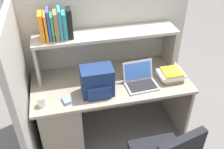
# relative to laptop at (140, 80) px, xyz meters

# --- Properties ---
(ground_plane) EXTENTS (8.00, 8.00, 0.00)m
(ground_plane) POSITION_rel_laptop_xyz_m (-0.27, 0.11, -0.78)
(ground_plane) COLOR slate
(desk) EXTENTS (1.60, 0.70, 0.73)m
(desk) POSITION_rel_laptop_xyz_m (-0.66, 0.11, -0.38)
(desk) COLOR gray
(desk) RESTS_ON ground_plane
(cubicle_partition_rear) EXTENTS (1.84, 0.05, 1.55)m
(cubicle_partition_rear) POSITION_rel_laptop_xyz_m (-0.27, 0.49, -0.01)
(cubicle_partition_rear) COLOR #B2ADA0
(cubicle_partition_rear) RESTS_ON ground_plane
(cubicle_partition_left) EXTENTS (0.05, 1.06, 1.55)m
(cubicle_partition_left) POSITION_rel_laptop_xyz_m (-1.12, 0.06, -0.01)
(cubicle_partition_left) COLOR #B2ADA0
(cubicle_partition_left) RESTS_ON ground_plane
(overhead_hutch) EXTENTS (1.44, 0.28, 0.45)m
(overhead_hutch) POSITION_rel_laptop_xyz_m (-0.27, 0.31, 0.30)
(overhead_hutch) COLOR gray
(overhead_hutch) RESTS_ON desk
(reference_books_on_shelf) EXTENTS (0.30, 0.18, 0.28)m
(reference_books_on_shelf) POSITION_rel_laptop_xyz_m (-0.74, 0.31, 0.53)
(reference_books_on_shelf) COLOR orange
(reference_books_on_shelf) RESTS_ON overhead_hutch
(laptop) EXTENTS (0.33, 0.28, 0.22)m
(laptop) POSITION_rel_laptop_xyz_m (0.00, 0.00, 0.00)
(laptop) COLOR #B7BABF
(laptop) RESTS_ON desk
(backpack) EXTENTS (0.30, 0.23, 0.28)m
(backpack) POSITION_rel_laptop_xyz_m (-0.44, -0.04, 0.09)
(backpack) COLOR navy
(backpack) RESTS_ON desk
(computer_mouse) EXTENTS (0.09, 0.12, 0.03)m
(computer_mouse) POSITION_rel_laptop_xyz_m (-0.74, -0.10, -0.03)
(computer_mouse) COLOR #7299C6
(computer_mouse) RESTS_ON desk
(paper_cup) EXTENTS (0.08, 0.08, 0.10)m
(paper_cup) POSITION_rel_laptop_xyz_m (-0.96, -0.10, -0.00)
(paper_cup) COLOR white
(paper_cup) RESTS_ON desk
(desk_book_stack) EXTENTS (0.26, 0.20, 0.11)m
(desk_book_stack) POSITION_rel_laptop_xyz_m (0.33, 0.00, 0.01)
(desk_book_stack) COLOR olive
(desk_book_stack) RESTS_ON desk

